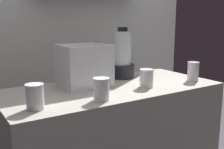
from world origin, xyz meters
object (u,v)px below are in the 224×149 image
carrot_display_bin (84,73)px  blender_pitcher (122,58)px  juice_cup_orange_far_left (35,98)px  juice_cup_mango_right (193,72)px  juice_cup_pomegranate_middle (146,79)px  juice_cup_mango_left (101,90)px

carrot_display_bin → blender_pitcher: bearing=10.9°
juice_cup_orange_far_left → carrot_display_bin: bearing=35.9°
carrot_display_bin → juice_cup_mango_right: bearing=-21.9°
blender_pitcher → juice_cup_mango_right: 0.51m
blender_pitcher → juice_cup_orange_far_left: (-0.76, -0.37, -0.09)m
juice_cup_mango_right → juice_cup_orange_far_left: bearing=-179.1°
juice_cup_orange_far_left → blender_pitcher: bearing=25.8°
carrot_display_bin → juice_cup_pomegranate_middle: size_ratio=2.65×
juice_cup_mango_left → juice_cup_mango_right: 0.78m
blender_pitcher → juice_cup_mango_right: blender_pitcher is taller
carrot_display_bin → blender_pitcher: 0.36m
juice_cup_orange_far_left → juice_cup_mango_left: 0.35m
blender_pitcher → juice_cup_mango_left: bearing=-135.6°
carrot_display_bin → blender_pitcher: blender_pitcher is taller
juice_cup_pomegranate_middle → juice_cup_mango_right: (0.39, -0.03, 0.01)m
carrot_display_bin → juice_cup_mango_left: size_ratio=2.51×
blender_pitcher → juice_cup_mango_right: (0.36, -0.35, -0.09)m
blender_pitcher → juice_cup_pomegranate_middle: (-0.03, -0.32, -0.10)m
blender_pitcher → juice_cup_mango_right: size_ratio=2.78×
carrot_display_bin → blender_pitcher: (0.35, 0.07, 0.07)m
juice_cup_orange_far_left → juice_cup_pomegranate_middle: (0.73, 0.05, -0.00)m
blender_pitcher → juice_cup_pomegranate_middle: bearing=-95.5°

